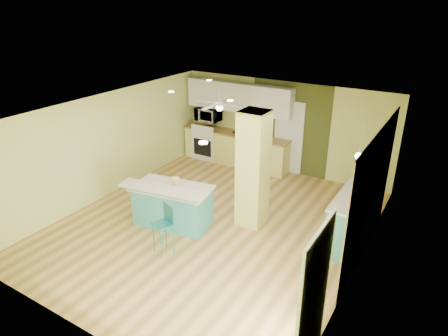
{
  "coord_description": "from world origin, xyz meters",
  "views": [
    {
      "loc": [
        4.06,
        -6.23,
        4.55
      ],
      "look_at": [
        0.01,
        0.4,
        1.18
      ],
      "focal_mm": 32.0,
      "sensor_mm": 36.0,
      "label": 1
    }
  ],
  "objects": [
    {
      "name": "floor",
      "position": [
        0.0,
        0.0,
        -0.01
      ],
      "size": [
        6.0,
        7.0,
        0.01
      ],
      "primitive_type": "cube",
      "color": "olive",
      "rests_on": "ground"
    },
    {
      "name": "ceiling",
      "position": [
        0.0,
        0.0,
        2.5
      ],
      "size": [
        6.0,
        7.0,
        0.01
      ],
      "primitive_type": "cube",
      "color": "white",
      "rests_on": "wall_back"
    },
    {
      "name": "wall_back",
      "position": [
        0.0,
        3.5,
        1.25
      ],
      "size": [
        6.0,
        0.01,
        2.5
      ],
      "primitive_type": "cube",
      "color": "#D7DD76",
      "rests_on": "floor"
    },
    {
      "name": "wall_front",
      "position": [
        0.0,
        -3.5,
        1.25
      ],
      "size": [
        6.0,
        0.01,
        2.5
      ],
      "primitive_type": "cube",
      "color": "#D7DD76",
      "rests_on": "floor"
    },
    {
      "name": "wall_left",
      "position": [
        -3.0,
        0.0,
        1.25
      ],
      "size": [
        0.01,
        7.0,
        2.5
      ],
      "primitive_type": "cube",
      "color": "#D7DD76",
      "rests_on": "floor"
    },
    {
      "name": "wall_right",
      "position": [
        3.0,
        0.0,
        1.25
      ],
      "size": [
        0.01,
        7.0,
        2.5
      ],
      "primitive_type": "cube",
      "color": "#D7DD76",
      "rests_on": "floor"
    },
    {
      "name": "wood_panel",
      "position": [
        2.99,
        0.6,
        1.25
      ],
      "size": [
        0.02,
        3.4,
        2.5
      ],
      "primitive_type": "cube",
      "color": "#8F7451",
      "rests_on": "floor"
    },
    {
      "name": "olive_accent",
      "position": [
        0.2,
        3.49,
        1.25
      ],
      "size": [
        2.2,
        0.02,
        2.5
      ],
      "primitive_type": "cube",
      "color": "#42491D",
      "rests_on": "floor"
    },
    {
      "name": "interior_door",
      "position": [
        0.2,
        3.46,
        1.0
      ],
      "size": [
        0.82,
        0.05,
        2.0
      ],
      "primitive_type": "cube",
      "color": "white",
      "rests_on": "floor"
    },
    {
      "name": "french_door",
      "position": [
        2.97,
        -2.3,
        1.05
      ],
      "size": [
        0.04,
        1.08,
        2.1
      ],
      "primitive_type": "cube",
      "color": "silver",
      "rests_on": "floor"
    },
    {
      "name": "column",
      "position": [
        0.65,
        0.5,
        1.25
      ],
      "size": [
        0.55,
        0.55,
        2.5
      ],
      "primitive_type": "cube",
      "color": "#C2C55B",
      "rests_on": "floor"
    },
    {
      "name": "kitchen_run",
      "position": [
        -1.3,
        3.2,
        0.47
      ],
      "size": [
        3.25,
        0.63,
        0.94
      ],
      "color": "#E6E278",
      "rests_on": "floor"
    },
    {
      "name": "stove",
      "position": [
        -2.25,
        3.19,
        0.46
      ],
      "size": [
        0.76,
        0.66,
        1.08
      ],
      "color": "white",
      "rests_on": "floor"
    },
    {
      "name": "upper_cabinets",
      "position": [
        -1.3,
        3.32,
        1.95
      ],
      "size": [
        3.2,
        0.34,
        0.8
      ],
      "primitive_type": "cube",
      "color": "white",
      "rests_on": "wall_back"
    },
    {
      "name": "microwave",
      "position": [
        -2.25,
        3.2,
        1.35
      ],
      "size": [
        0.7,
        0.48,
        0.39
      ],
      "primitive_type": "imported",
      "color": "white",
      "rests_on": "wall_back"
    },
    {
      "name": "ceiling_fan",
      "position": [
        -1.1,
        2.0,
        2.08
      ],
      "size": [
        1.41,
        1.41,
        0.61
      ],
      "color": "white",
      "rests_on": "ceiling"
    },
    {
      "name": "pendant_lamp",
      "position": [
        2.65,
        0.75,
        1.88
      ],
      "size": [
        0.14,
        0.14,
        0.69
      ],
      "color": "white",
      "rests_on": "ceiling"
    },
    {
      "name": "wall_decor",
      "position": [
        2.96,
        0.8,
        1.55
      ],
      "size": [
        0.03,
        0.9,
        0.7
      ],
      "primitive_type": "cube",
      "color": "brown",
      "rests_on": "wood_panel"
    },
    {
      "name": "peninsula",
      "position": [
        -0.77,
        -0.43,
        0.46
      ],
      "size": [
        1.92,
        1.26,
        1.0
      ],
      "rotation": [
        0.0,
        0.0,
        0.16
      ],
      "color": "teal",
      "rests_on": "floor"
    },
    {
      "name": "bar_stool",
      "position": [
        -0.24,
        -1.3,
        0.66
      ],
      "size": [
        0.42,
        0.42,
        0.99
      ],
      "rotation": [
        0.0,
        0.0,
        -0.34
      ],
      "color": "teal",
      "rests_on": "floor"
    },
    {
      "name": "side_counter",
      "position": [
        2.7,
        0.83,
        0.52
      ],
      "size": [
        0.69,
        1.61,
        1.04
      ],
      "color": "teal",
      "rests_on": "floor"
    },
    {
      "name": "fruit_bowl",
      "position": [
        -1.16,
        3.12,
        0.98
      ],
      "size": [
        0.36,
        0.36,
        0.08
      ],
      "primitive_type": "imported",
      "rotation": [
        0.0,
        0.0,
        -0.08
      ],
      "color": "#372316",
      "rests_on": "kitchen_run"
    },
    {
      "name": "canister",
      "position": [
        -0.77,
        -0.27,
        0.95
      ],
      "size": [
        0.16,
        0.16,
        0.16
      ],
      "primitive_type": "cylinder",
      "color": "yellow",
      "rests_on": "peninsula"
    }
  ]
}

